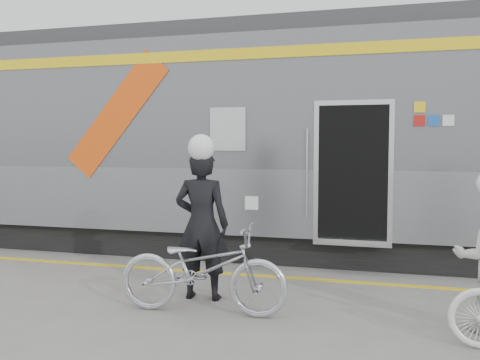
% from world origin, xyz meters
% --- Properties ---
extents(ground, '(90.00, 90.00, 0.00)m').
position_xyz_m(ground, '(0.00, 0.00, 0.00)').
color(ground, slate).
rests_on(ground, ground).
extents(train, '(24.00, 3.17, 4.10)m').
position_xyz_m(train, '(-1.32, 4.19, 2.05)').
color(train, black).
rests_on(train, ground).
extents(safety_strip, '(24.00, 0.12, 0.01)m').
position_xyz_m(safety_strip, '(0.00, 2.15, 0.00)').
color(safety_strip, yellow).
rests_on(safety_strip, ground).
extents(man, '(0.73, 0.50, 1.94)m').
position_xyz_m(man, '(-0.94, 0.86, 0.97)').
color(man, black).
rests_on(man, ground).
extents(bicycle_left, '(2.07, 0.81, 1.07)m').
position_xyz_m(bicycle_left, '(-0.74, 0.31, 0.53)').
color(bicycle_left, '#B4B6BD').
rests_on(bicycle_left, ground).
extents(helmet_man, '(0.34, 0.34, 0.34)m').
position_xyz_m(helmet_man, '(-0.94, 0.86, 2.11)').
color(helmet_man, white).
rests_on(helmet_man, man).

